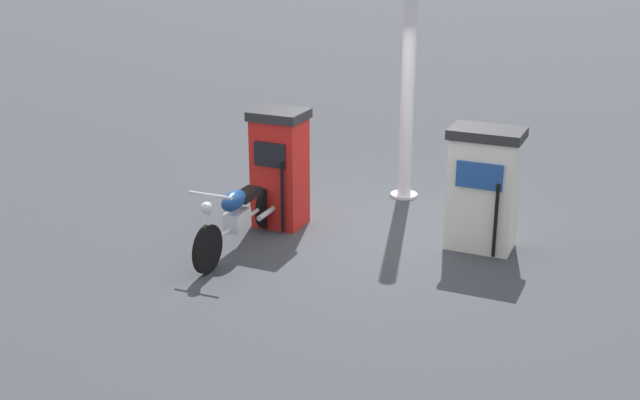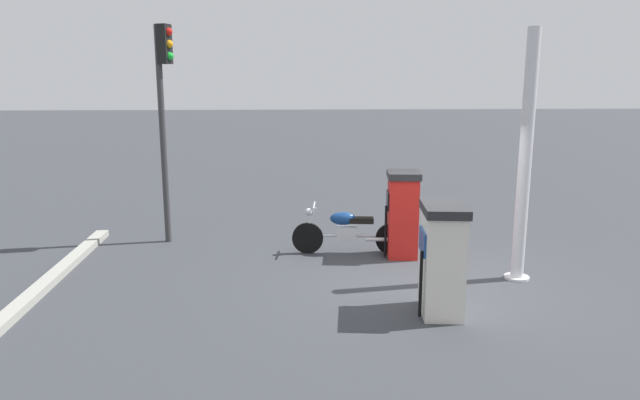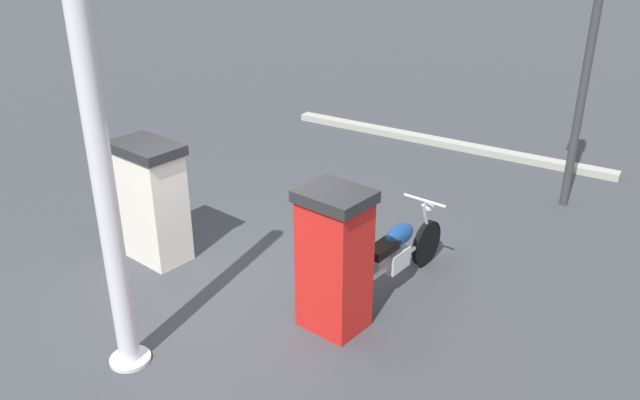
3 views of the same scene
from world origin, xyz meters
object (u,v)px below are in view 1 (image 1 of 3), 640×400
at_px(fuel_pump_near, 280,168).
at_px(motorcycle_near_pump, 238,216).
at_px(fuel_pump_far, 483,188).
at_px(canopy_support_pole, 409,69).

relative_size(fuel_pump_near, motorcycle_near_pump, 0.74).
xyz_separation_m(fuel_pump_far, canopy_support_pole, (-1.62, -1.30, 1.12)).
xyz_separation_m(fuel_pump_far, motorcycle_near_pump, (0.98, -2.84, -0.33)).
height_order(fuel_pump_near, canopy_support_pole, canopy_support_pole).
height_order(motorcycle_near_pump, canopy_support_pole, canopy_support_pole).
bearing_deg(fuel_pump_near, fuel_pump_far, 90.00).
xyz_separation_m(motorcycle_near_pump, canopy_support_pole, (-2.60, 1.54, 1.45)).
bearing_deg(fuel_pump_near, motorcycle_near_pump, -11.19).
bearing_deg(motorcycle_near_pump, fuel_pump_far, 108.95).
relative_size(fuel_pump_near, canopy_support_pole, 0.40).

